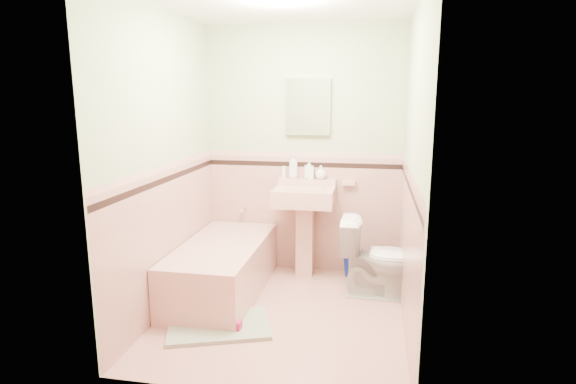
% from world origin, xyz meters
% --- Properties ---
extents(floor, '(2.20, 2.20, 0.00)m').
position_xyz_m(floor, '(0.00, 0.00, 0.00)').
color(floor, tan).
rests_on(floor, ground).
extents(wall_back, '(2.50, 0.00, 2.50)m').
position_xyz_m(wall_back, '(0.00, 1.10, 1.25)').
color(wall_back, beige).
rests_on(wall_back, ground).
extents(wall_front, '(2.50, 0.00, 2.50)m').
position_xyz_m(wall_front, '(0.00, -1.10, 1.25)').
color(wall_front, beige).
rests_on(wall_front, ground).
extents(wall_left, '(0.00, 2.50, 2.50)m').
position_xyz_m(wall_left, '(-1.00, 0.00, 1.25)').
color(wall_left, beige).
rests_on(wall_left, ground).
extents(wall_right, '(0.00, 2.50, 2.50)m').
position_xyz_m(wall_right, '(1.00, 0.00, 1.25)').
color(wall_right, beige).
rests_on(wall_right, ground).
extents(wainscot_back, '(2.00, 0.00, 2.00)m').
position_xyz_m(wainscot_back, '(0.00, 1.09, 0.60)').
color(wainscot_back, '#D0968B').
rests_on(wainscot_back, ground).
extents(wainscot_front, '(2.00, 0.00, 2.00)m').
position_xyz_m(wainscot_front, '(0.00, -1.09, 0.60)').
color(wainscot_front, '#D0968B').
rests_on(wainscot_front, ground).
extents(wainscot_left, '(0.00, 2.20, 2.20)m').
position_xyz_m(wainscot_left, '(-0.99, 0.00, 0.60)').
color(wainscot_left, '#D0968B').
rests_on(wainscot_left, ground).
extents(wainscot_right, '(0.00, 2.20, 2.20)m').
position_xyz_m(wainscot_right, '(0.99, 0.00, 0.60)').
color(wainscot_right, '#D0968B').
rests_on(wainscot_right, ground).
extents(accent_back, '(2.00, 0.00, 2.00)m').
position_xyz_m(accent_back, '(0.00, 1.08, 1.12)').
color(accent_back, black).
rests_on(accent_back, ground).
extents(accent_front, '(2.00, 0.00, 2.00)m').
position_xyz_m(accent_front, '(0.00, -1.08, 1.12)').
color(accent_front, black).
rests_on(accent_front, ground).
extents(accent_left, '(0.00, 2.20, 2.20)m').
position_xyz_m(accent_left, '(-0.98, 0.00, 1.12)').
color(accent_left, black).
rests_on(accent_left, ground).
extents(accent_right, '(0.00, 2.20, 2.20)m').
position_xyz_m(accent_right, '(0.98, 0.00, 1.12)').
color(accent_right, black).
rests_on(accent_right, ground).
extents(cap_back, '(2.00, 0.00, 2.00)m').
position_xyz_m(cap_back, '(0.00, 1.08, 1.22)').
color(cap_back, '#CD928C').
rests_on(cap_back, ground).
extents(cap_front, '(2.00, 0.00, 2.00)m').
position_xyz_m(cap_front, '(0.00, -1.08, 1.22)').
color(cap_front, '#CD928C').
rests_on(cap_front, ground).
extents(cap_left, '(0.00, 2.20, 2.20)m').
position_xyz_m(cap_left, '(-0.98, 0.00, 1.22)').
color(cap_left, '#CD928C').
rests_on(cap_left, ground).
extents(cap_right, '(0.00, 2.20, 2.20)m').
position_xyz_m(cap_right, '(0.98, 0.00, 1.22)').
color(cap_right, '#CD928C').
rests_on(cap_right, ground).
extents(bathtub, '(0.70, 1.50, 0.45)m').
position_xyz_m(bathtub, '(-0.63, 0.33, 0.23)').
color(bathtub, tan).
rests_on(bathtub, floor).
extents(tub_faucet, '(0.04, 0.12, 0.04)m').
position_xyz_m(tub_faucet, '(-0.63, 1.05, 0.63)').
color(tub_faucet, silver).
rests_on(tub_faucet, wall_back).
extents(sink, '(0.59, 0.48, 0.92)m').
position_xyz_m(sink, '(0.05, 0.86, 0.46)').
color(sink, tan).
rests_on(sink, floor).
extents(sink_faucet, '(0.02, 0.02, 0.10)m').
position_xyz_m(sink_faucet, '(0.05, 1.00, 0.95)').
color(sink_faucet, silver).
rests_on(sink_faucet, sink).
extents(medicine_cabinet, '(0.44, 0.04, 0.56)m').
position_xyz_m(medicine_cabinet, '(0.05, 1.07, 1.70)').
color(medicine_cabinet, white).
rests_on(medicine_cabinet, wall_back).
extents(soap_dish, '(0.13, 0.08, 0.04)m').
position_xyz_m(soap_dish, '(0.47, 1.06, 0.95)').
color(soap_dish, tan).
rests_on(soap_dish, wall_back).
extents(soap_bottle_left, '(0.12, 0.12, 0.24)m').
position_xyz_m(soap_bottle_left, '(-0.09, 1.04, 1.10)').
color(soap_bottle_left, '#B2B2B2').
rests_on(soap_bottle_left, sink).
extents(soap_bottle_mid, '(0.10, 0.10, 0.20)m').
position_xyz_m(soap_bottle_mid, '(0.07, 1.04, 1.08)').
color(soap_bottle_mid, '#B2B2B2').
rests_on(soap_bottle_mid, sink).
extents(soap_bottle_right, '(0.12, 0.12, 0.14)m').
position_xyz_m(soap_bottle_right, '(0.19, 1.04, 1.05)').
color(soap_bottle_right, '#B2B2B2').
rests_on(soap_bottle_right, sink).
extents(tube, '(0.04, 0.04, 0.12)m').
position_xyz_m(tube, '(-0.19, 1.04, 1.04)').
color(tube, white).
rests_on(tube, sink).
extents(toilet, '(0.72, 0.43, 0.73)m').
position_xyz_m(toilet, '(0.80, 0.53, 0.36)').
color(toilet, white).
rests_on(toilet, floor).
extents(bucket, '(0.27, 0.27, 0.22)m').
position_xyz_m(bucket, '(0.55, 0.98, 0.11)').
color(bucket, navy).
rests_on(bucket, floor).
extents(bath_mat, '(0.92, 0.76, 0.03)m').
position_xyz_m(bath_mat, '(-0.45, -0.32, 0.02)').
color(bath_mat, gray).
rests_on(bath_mat, floor).
extents(shoe, '(0.16, 0.09, 0.06)m').
position_xyz_m(shoe, '(-0.33, -0.37, 0.06)').
color(shoe, '#BF1E59').
rests_on(shoe, bath_mat).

